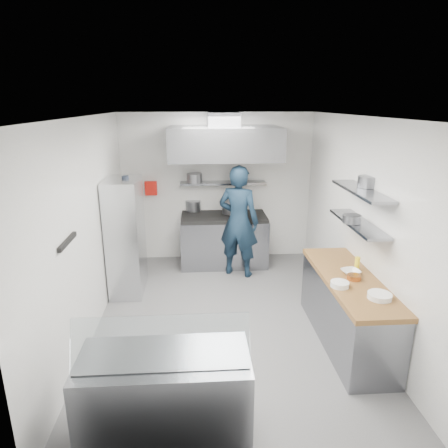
{
  "coord_description": "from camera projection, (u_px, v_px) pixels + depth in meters",
  "views": [
    {
      "loc": [
        -0.39,
        -5.0,
        2.97
      ],
      "look_at": [
        0.0,
        0.6,
        1.25
      ],
      "focal_mm": 32.0,
      "sensor_mm": 36.0,
      "label": 1
    }
  ],
  "objects": [
    {
      "name": "floor",
      "position": [
        227.0,
        320.0,
        5.67
      ],
      "size": [
        5.0,
        5.0,
        0.0
      ],
      "primitive_type": "plane",
      "color": "#535356",
      "rests_on": "ground"
    },
    {
      "name": "ceiling",
      "position": [
        227.0,
        117.0,
        4.85
      ],
      "size": [
        5.0,
        5.0,
        0.0
      ],
      "primitive_type": "plane",
      "rotation": [
        3.14,
        0.0,
        0.0
      ],
      "color": "silver",
      "rests_on": "wall_back"
    },
    {
      "name": "wall_back",
      "position": [
        217.0,
        188.0,
        7.64
      ],
      "size": [
        3.6,
        2.8,
        0.02
      ],
      "primitive_type": "cube",
      "rotation": [
        1.57,
        0.0,
        0.0
      ],
      "color": "white",
      "rests_on": "floor"
    },
    {
      "name": "wall_front",
      "position": [
        254.0,
        330.0,
        2.87
      ],
      "size": [
        3.6,
        2.8,
        0.02
      ],
      "primitive_type": "cube",
      "rotation": [
        -1.57,
        0.0,
        0.0
      ],
      "color": "white",
      "rests_on": "floor"
    },
    {
      "name": "wall_left",
      "position": [
        88.0,
        229.0,
        5.14
      ],
      "size": [
        2.8,
        5.0,
        0.02
      ],
      "primitive_type": "cube",
      "rotation": [
        1.57,
        0.0,
        1.57
      ],
      "color": "white",
      "rests_on": "floor"
    },
    {
      "name": "wall_right",
      "position": [
        360.0,
        224.0,
        5.38
      ],
      "size": [
        2.8,
        5.0,
        0.02
      ],
      "primitive_type": "cube",
      "rotation": [
        1.57,
        0.0,
        -1.57
      ],
      "color": "white",
      "rests_on": "floor"
    },
    {
      "name": "gas_range",
      "position": [
        224.0,
        241.0,
        7.55
      ],
      "size": [
        1.6,
        0.8,
        0.9
      ],
      "primitive_type": "cube",
      "color": "gray",
      "rests_on": "floor"
    },
    {
      "name": "cooktop",
      "position": [
        224.0,
        217.0,
        7.41
      ],
      "size": [
        1.57,
        0.78,
        0.06
      ],
      "primitive_type": "cube",
      "color": "black",
      "rests_on": "gas_range"
    },
    {
      "name": "stock_pot_left",
      "position": [
        193.0,
        206.0,
        7.67
      ],
      "size": [
        0.29,
        0.29,
        0.2
      ],
      "primitive_type": "cylinder",
      "color": "slate",
      "rests_on": "cooktop"
    },
    {
      "name": "stock_pot_mid",
      "position": [
        231.0,
        207.0,
        7.51
      ],
      "size": [
        0.36,
        0.36,
        0.24
      ],
      "primitive_type": "cylinder",
      "color": "slate",
      "rests_on": "cooktop"
    },
    {
      "name": "over_range_shelf",
      "position": [
        223.0,
        183.0,
        7.46
      ],
      "size": [
        1.6,
        0.3,
        0.04
      ],
      "primitive_type": "cube",
      "color": "gray",
      "rests_on": "wall_back"
    },
    {
      "name": "shelf_pot_a",
      "position": [
        194.0,
        178.0,
        7.32
      ],
      "size": [
        0.28,
        0.28,
        0.18
      ],
      "primitive_type": "cylinder",
      "color": "slate",
      "rests_on": "over_range_shelf"
    },
    {
      "name": "shelf_pot_b",
      "position": [
        239.0,
        176.0,
        7.46
      ],
      "size": [
        0.28,
        0.28,
        0.22
      ],
      "primitive_type": "cylinder",
      "color": "slate",
      "rests_on": "over_range_shelf"
    },
    {
      "name": "extractor_hood",
      "position": [
        225.0,
        143.0,
        6.84
      ],
      "size": [
        1.9,
        1.15,
        0.55
      ],
      "primitive_type": "cube",
      "color": "gray",
      "rests_on": "wall_back"
    },
    {
      "name": "hood_duct",
      "position": [
        224.0,
        119.0,
        6.94
      ],
      "size": [
        0.55,
        0.55,
        0.24
      ],
      "primitive_type": "cube",
      "color": "slate",
      "rests_on": "extractor_hood"
    },
    {
      "name": "red_firebox",
      "position": [
        151.0,
        188.0,
        7.5
      ],
      "size": [
        0.22,
        0.1,
        0.26
      ],
      "primitive_type": "cube",
      "color": "red",
      "rests_on": "wall_back"
    },
    {
      "name": "chef",
      "position": [
        238.0,
        222.0,
        6.92
      ],
      "size": [
        0.85,
        0.73,
        1.97
      ],
      "primitive_type": "imported",
      "rotation": [
        0.0,
        0.0,
        2.71
      ],
      "color": "#112234",
      "rests_on": "floor"
    },
    {
      "name": "wire_rack",
      "position": [
        126.0,
        236.0,
        6.34
      ],
      "size": [
        0.5,
        0.9,
        1.85
      ],
      "primitive_type": "cube",
      "color": "silver",
      "rests_on": "floor"
    },
    {
      "name": "rack_bin_a",
      "position": [
        125.0,
        246.0,
        6.27
      ],
      "size": [
        0.18,
        0.22,
        0.2
      ],
      "primitive_type": "cube",
      "color": "white",
      "rests_on": "wire_rack"
    },
    {
      "name": "rack_bin_b",
      "position": [
        128.0,
        207.0,
        6.61
      ],
      "size": [
        0.13,
        0.17,
        0.15
      ],
      "primitive_type": "cube",
      "color": "yellow",
      "rests_on": "wire_rack"
    },
    {
      "name": "rack_jar",
      "position": [
        126.0,
        182.0,
        6.12
      ],
      "size": [
        0.11,
        0.11,
        0.18
      ],
      "primitive_type": "cylinder",
      "color": "black",
      "rests_on": "wire_rack"
    },
    {
      "name": "knife_strip",
      "position": [
        67.0,
        242.0,
        4.24
      ],
      "size": [
        0.04,
        0.55,
        0.05
      ],
      "primitive_type": "cube",
      "color": "black",
      "rests_on": "wall_left"
    },
    {
      "name": "prep_counter_base",
      "position": [
        346.0,
        312.0,
        5.07
      ],
      "size": [
        0.62,
        2.0,
        0.84
      ],
      "primitive_type": "cube",
      "color": "gray",
      "rests_on": "floor"
    },
    {
      "name": "prep_counter_top",
      "position": [
        350.0,
        279.0,
        4.94
      ],
      "size": [
        0.65,
        2.04,
        0.06
      ],
      "primitive_type": "cube",
      "color": "brown",
      "rests_on": "prep_counter_base"
    },
    {
      "name": "plate_stack_a",
      "position": [
        380.0,
        296.0,
        4.38
      ],
      "size": [
        0.26,
        0.26,
        0.06
      ],
      "primitive_type": "cylinder",
      "color": "white",
      "rests_on": "prep_counter_top"
    },
    {
      "name": "plate_stack_b",
      "position": [
        340.0,
        284.0,
        4.67
      ],
      "size": [
        0.22,
        0.22,
        0.06
      ],
      "primitive_type": "cylinder",
      "color": "white",
      "rests_on": "prep_counter_top"
    },
    {
      "name": "copper_pan",
      "position": [
        354.0,
        277.0,
        4.85
      ],
      "size": [
        0.17,
        0.17,
        0.06
      ],
      "primitive_type": "cylinder",
      "color": "#C87638",
      "rests_on": "prep_counter_top"
    },
    {
      "name": "squeeze_bottle",
      "position": [
        357.0,
        264.0,
        5.1
      ],
      "size": [
        0.06,
        0.06,
        0.18
      ],
      "primitive_type": "cylinder",
      "color": "yellow",
      "rests_on": "prep_counter_top"
    },
    {
      "name": "mixing_bowl",
      "position": [
        351.0,
        272.0,
        5.0
      ],
      "size": [
        0.27,
        0.27,
        0.06
      ],
      "primitive_type": "imported",
      "rotation": [
        0.0,
        0.0,
        0.21
      ],
      "color": "white",
      "rests_on": "prep_counter_top"
    },
    {
      "name": "wall_shelf_lower",
      "position": [
        358.0,
        223.0,
        5.05
      ],
      "size": [
        0.3,
        1.3,
        0.04
      ],
      "primitive_type": "cube",
      "color": "gray",
      "rests_on": "wall_right"
    },
    {
      "name": "wall_shelf_upper",
      "position": [
        361.0,
        191.0,
        4.93
      ],
      "size": [
        0.3,
        1.3,
        0.04
      ],
      "primitive_type": "cube",
      "color": "gray",
      "rests_on": "wall_right"
    },
    {
      "name": "shelf_pot_c",
      "position": [
        352.0,
        219.0,
        4.99
      ],
      "size": [
        0.23,
        0.23,
        0.1
      ],
      "primitive_type": "cylinder",
      "color": "slate",
      "rests_on": "wall_shelf_lower"
    },
    {
      "name": "shelf_pot_d",
      "position": [
        368.0,
        182.0,
        5.03
      ],
      "size": [
        0.26,
        0.26,
        0.14
      ],
      "primitive_type": "cylinder",
      "color": "slate",
      "rests_on": "wall_shelf_upper"
    },
    {
      "name": "display_case",
      "position": [
        166.0,
        397.0,
        3.59
      ],
      "size": [
        1.5,
        0.7,
        0.85
      ],
      "primitive_type": "cube",
      "color": "gray",
      "rests_on": "floor"
    },
    {
      "name": "display_glass",
      "position": [
        161.0,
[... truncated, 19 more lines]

